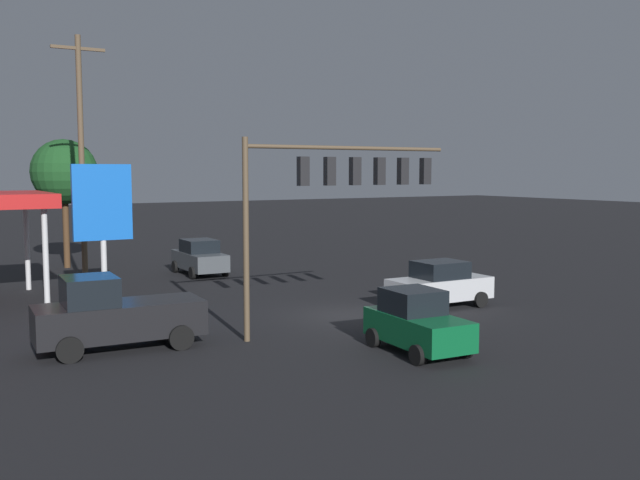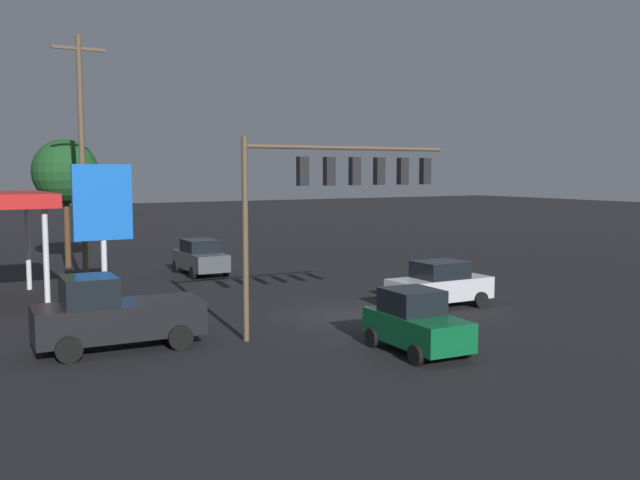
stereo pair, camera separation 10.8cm
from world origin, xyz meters
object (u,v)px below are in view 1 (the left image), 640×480
price_sign (102,208)px  hatchback_crossing (417,322)px  sedan_waiting (440,284)px  pickup_parked (114,315)px  utility_pole (82,159)px  street_tree (64,172)px  traffic_signal_assembly (340,182)px  sedan_far (200,257)px

price_sign → hatchback_crossing: price_sign is taller
sedan_waiting → pickup_parked: (13.54, 0.30, 0.16)m
price_sign → hatchback_crossing: bearing=117.9°
utility_pole → street_tree: bearing=-96.0°
pickup_parked → traffic_signal_assembly: bearing=175.2°
hatchback_crossing → sedan_far: bearing=-177.4°
utility_pole → hatchback_crossing: (-6.48, 16.60, -5.25)m
traffic_signal_assembly → hatchback_crossing: 5.93m
price_sign → hatchback_crossing: (-6.60, 12.46, -3.22)m
pickup_parked → street_tree: bearing=-94.1°
price_sign → sedan_far: bearing=-134.7°
traffic_signal_assembly → hatchback_crossing: bearing=94.5°
hatchback_crossing → sedan_far: hatchback_crossing is taller
utility_pole → hatchback_crossing: utility_pole is taller
traffic_signal_assembly → street_tree: bearing=-76.7°
hatchback_crossing → street_tree: bearing=-164.8°
pickup_parked → sedan_waiting: bearing=-175.8°
traffic_signal_assembly → price_sign: traffic_signal_assembly is taller
traffic_signal_assembly → hatchback_crossing: size_ratio=2.13×
traffic_signal_assembly → pickup_parked: 8.87m
hatchback_crossing → pickup_parked: bearing=-119.1°
hatchback_crossing → utility_pole: bearing=-155.5°
traffic_signal_assembly → pickup_parked: size_ratio=1.56×
traffic_signal_assembly → utility_pole: bearing=-63.9°
sedan_waiting → street_tree: (10.96, -20.51, 4.62)m
hatchback_crossing → sedan_waiting: hatchback_crossing is taller
utility_pole → street_tree: 9.38m
traffic_signal_assembly → price_sign: size_ratio=1.39×
price_sign → street_tree: size_ratio=0.79×
hatchback_crossing → sedan_waiting: 7.68m
utility_pole → sedan_waiting: utility_pole is taller
hatchback_crossing → sedan_far: size_ratio=0.88×
price_sign → hatchback_crossing: 14.46m
utility_pole → pickup_parked: 12.68m
utility_pole → sedan_waiting: bearing=136.8°
pickup_parked → street_tree: (-2.58, -20.81, 4.46)m
price_sign → pickup_parked: 8.10m
pickup_parked → sedan_far: 16.46m
traffic_signal_assembly → hatchback_crossing: (-0.32, 4.05, -4.32)m
sedan_far → traffic_signal_assembly: bearing=-1.1°
traffic_signal_assembly → pickup_parked: bearing=-7.7°
street_tree → pickup_parked: bearing=82.9°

